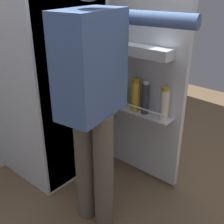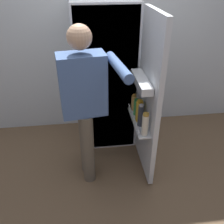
# 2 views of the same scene
# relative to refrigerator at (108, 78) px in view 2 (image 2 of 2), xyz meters

# --- Properties ---
(ground_plane) EXTENTS (5.24, 5.24, 0.00)m
(ground_plane) POSITION_rel_refrigerator_xyz_m (-0.03, -0.50, -0.83)
(ground_plane) COLOR brown
(kitchen_wall) EXTENTS (4.40, 0.10, 2.64)m
(kitchen_wall) POSITION_rel_refrigerator_xyz_m (-0.03, 0.40, 0.49)
(kitchen_wall) COLOR silver
(kitchen_wall) RESTS_ON ground_plane
(refrigerator) EXTENTS (0.72, 1.26, 1.66)m
(refrigerator) POSITION_rel_refrigerator_xyz_m (0.00, 0.00, 0.00)
(refrigerator) COLOR silver
(refrigerator) RESTS_ON ground_plane
(person) EXTENTS (0.57, 0.66, 1.56)m
(person) POSITION_rel_refrigerator_xyz_m (-0.28, -0.65, 0.10)
(person) COLOR #665B4C
(person) RESTS_ON ground_plane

